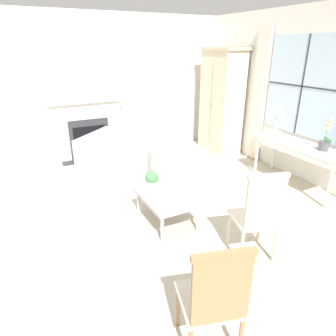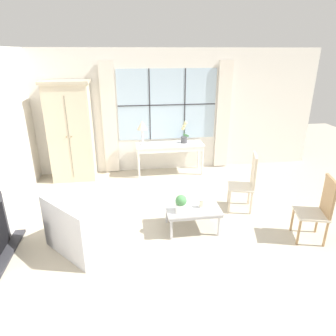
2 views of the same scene
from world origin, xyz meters
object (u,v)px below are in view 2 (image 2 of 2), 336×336
(table_lamp, at_px, (142,127))
(coffee_table, at_px, (192,209))
(side_chair_wooden, at_px, (247,180))
(potted_plant_small, at_px, (181,203))
(potted_orchid, at_px, (184,135))
(accent_chair_wooden, at_px, (320,207))
(console_table, at_px, (170,147))
(armchair_upholstered, at_px, (88,229))
(armoire, at_px, (71,132))
(pillar_candle, at_px, (202,204))

(table_lamp, height_order, coffee_table, table_lamp)
(side_chair_wooden, bearing_deg, potted_plant_small, -154.45)
(potted_orchid, height_order, accent_chair_wooden, potted_orchid)
(console_table, distance_m, potted_orchid, 0.44)
(console_table, distance_m, armchair_upholstered, 3.12)
(armoire, distance_m, accent_chair_wooden, 5.02)
(potted_plant_small, height_order, pillar_candle, potted_plant_small)
(potted_orchid, bearing_deg, console_table, -170.71)
(accent_chair_wooden, bearing_deg, side_chair_wooden, 123.66)
(table_lamp, bearing_deg, potted_orchid, 0.38)
(side_chair_wooden, bearing_deg, table_lamp, 131.57)
(armoire, height_order, potted_plant_small, armoire)
(armchair_upholstered, xyz_separation_m, pillar_candle, (1.77, 0.18, 0.19))
(armoire, distance_m, console_table, 2.22)
(armchair_upholstered, height_order, potted_plant_small, armchair_upholstered)
(accent_chair_wooden, bearing_deg, armchair_upholstered, 174.44)
(armchair_upholstered, bearing_deg, armoire, 102.11)
(armoire, height_order, table_lamp, armoire)
(table_lamp, height_order, potted_orchid, table_lamp)
(armchair_upholstered, xyz_separation_m, accent_chair_wooden, (3.44, -0.33, 0.29))
(potted_orchid, height_order, potted_plant_small, potted_orchid)
(potted_plant_small, bearing_deg, side_chair_wooden, 25.55)
(armchair_upholstered, bearing_deg, pillar_candle, 5.72)
(armoire, bearing_deg, potted_plant_small, -52.14)
(coffee_table, bearing_deg, armoire, 131.89)
(potted_plant_small, xyz_separation_m, pillar_candle, (0.35, 0.08, -0.07))
(table_lamp, distance_m, accent_chair_wooden, 3.94)
(coffee_table, bearing_deg, pillar_candle, -10.74)
(table_lamp, height_order, side_chair_wooden, table_lamp)
(side_chair_wooden, bearing_deg, console_table, 120.30)
(console_table, relative_size, coffee_table, 1.81)
(console_table, height_order, pillar_candle, console_table)
(table_lamp, bearing_deg, console_table, -4.58)
(armchair_upholstered, height_order, side_chair_wooden, side_chair_wooden)
(coffee_table, relative_size, potted_plant_small, 3.14)
(accent_chair_wooden, height_order, coffee_table, accent_chair_wooden)
(console_table, relative_size, potted_orchid, 3.03)
(accent_chair_wooden, relative_size, potted_plant_small, 3.75)
(armoire, height_order, pillar_candle, armoire)
(potted_plant_small, distance_m, pillar_candle, 0.37)
(pillar_candle, bearing_deg, accent_chair_wooden, -17.02)
(armoire, bearing_deg, side_chair_wooden, -30.17)
(armoire, bearing_deg, potted_orchid, 1.30)
(potted_orchid, bearing_deg, side_chair_wooden, -68.55)
(table_lamp, relative_size, pillar_candle, 3.80)
(armchair_upholstered, relative_size, potted_plant_small, 4.94)
(armoire, xyz_separation_m, console_table, (2.18, 0.00, -0.45))
(potted_plant_small, bearing_deg, console_table, 85.58)
(coffee_table, bearing_deg, potted_orchid, 82.33)
(armoire, height_order, potted_orchid, armoire)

